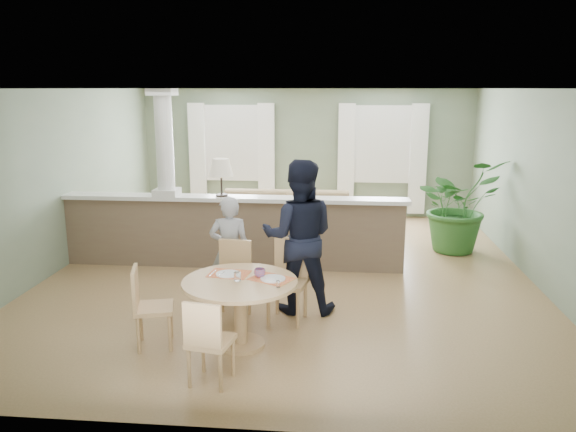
# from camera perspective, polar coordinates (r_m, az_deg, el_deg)

# --- Properties ---
(ground) EXTENTS (8.00, 8.00, 0.00)m
(ground) POSITION_cam_1_polar(r_m,az_deg,el_deg) (8.48, 0.17, -5.74)
(ground) COLOR tan
(ground) RESTS_ON ground
(room_shell) EXTENTS (7.02, 8.02, 2.71)m
(room_shell) POSITION_cam_1_polar(r_m,az_deg,el_deg) (8.71, 0.36, 6.97)
(room_shell) COLOR gray
(room_shell) RESTS_ON ground
(pony_wall) EXTENTS (5.32, 0.38, 2.70)m
(pony_wall) POSITION_cam_1_polar(r_m,az_deg,el_deg) (8.61, -6.26, -0.63)
(pony_wall) COLOR brown
(pony_wall) RESTS_ON ground
(sofa) EXTENTS (3.01, 1.18, 0.88)m
(sofa) POSITION_cam_1_polar(r_m,az_deg,el_deg) (10.00, -0.43, -0.23)
(sofa) COLOR olive
(sofa) RESTS_ON ground
(houseplant) EXTENTS (1.85, 1.78, 1.58)m
(houseplant) POSITION_cam_1_polar(r_m,az_deg,el_deg) (9.84, 16.82, 1.06)
(houseplant) COLOR #2B6227
(houseplant) RESTS_ON ground
(dining_table) EXTENTS (1.22, 1.22, 0.83)m
(dining_table) POSITION_cam_1_polar(r_m,az_deg,el_deg) (6.00, -4.81, -7.88)
(dining_table) COLOR tan
(dining_table) RESTS_ON ground
(chair_far_boy) EXTENTS (0.47, 0.47, 0.93)m
(chair_far_boy) POSITION_cam_1_polar(r_m,az_deg,el_deg) (6.77, -5.62, -6.07)
(chair_far_boy) COLOR tan
(chair_far_boy) RESTS_ON ground
(chair_far_man) EXTENTS (0.51, 0.51, 0.97)m
(chair_far_man) POSITION_cam_1_polar(r_m,az_deg,el_deg) (6.68, 0.09, -6.09)
(chair_far_man) COLOR tan
(chair_far_man) RESTS_ON ground
(chair_near) EXTENTS (0.45, 0.45, 0.85)m
(chair_near) POSITION_cam_1_polar(r_m,az_deg,el_deg) (5.30, -8.17, -12.22)
(chair_near) COLOR tan
(chair_near) RESTS_ON ground
(chair_side) EXTENTS (0.49, 0.49, 0.88)m
(chair_side) POSITION_cam_1_polar(r_m,az_deg,el_deg) (6.17, -14.14, -8.60)
(chair_side) COLOR tan
(chair_side) RESTS_ON ground
(child_person) EXTENTS (0.54, 0.38, 1.41)m
(child_person) POSITION_cam_1_polar(r_m,az_deg,el_deg) (7.13, -5.93, -3.52)
(child_person) COLOR #99999E
(child_person) RESTS_ON ground
(man_person) EXTENTS (0.93, 0.73, 1.89)m
(man_person) POSITION_cam_1_polar(r_m,az_deg,el_deg) (6.81, 1.12, -2.12)
(man_person) COLOR black
(man_person) RESTS_ON ground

